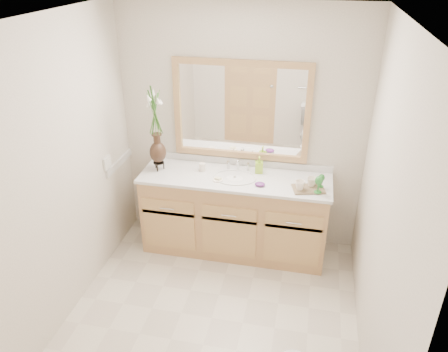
% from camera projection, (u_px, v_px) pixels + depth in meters
% --- Properties ---
extents(floor, '(2.60, 2.60, 0.00)m').
position_uv_depth(floor, '(212.00, 318.00, 3.69)').
color(floor, beige).
rests_on(floor, ground).
extents(ceiling, '(2.40, 2.60, 0.02)m').
position_uv_depth(ceiling, '(206.00, 19.00, 2.59)').
color(ceiling, white).
rests_on(ceiling, wall_back).
extents(wall_back, '(2.40, 0.02, 2.40)m').
position_uv_depth(wall_back, '(241.00, 130.00, 4.27)').
color(wall_back, silver).
rests_on(wall_back, floor).
extents(wall_front, '(2.40, 0.02, 2.40)m').
position_uv_depth(wall_front, '(143.00, 332.00, 2.01)').
color(wall_front, silver).
rests_on(wall_front, floor).
extents(wall_left, '(0.02, 2.60, 2.40)m').
position_uv_depth(wall_left, '(58.00, 179.00, 3.36)').
color(wall_left, silver).
rests_on(wall_left, floor).
extents(wall_right, '(0.02, 2.60, 2.40)m').
position_uv_depth(wall_right, '(384.00, 213.00, 2.92)').
color(wall_right, silver).
rests_on(wall_right, floor).
extents(vanity, '(1.80, 0.55, 0.80)m').
position_uv_depth(vanity, '(235.00, 215.00, 4.39)').
color(vanity, tan).
rests_on(vanity, floor).
extents(counter, '(1.84, 0.57, 0.03)m').
position_uv_depth(counter, '(235.00, 178.00, 4.20)').
color(counter, silver).
rests_on(counter, vanity).
extents(sink, '(0.38, 0.34, 0.23)m').
position_uv_depth(sink, '(235.00, 183.00, 4.20)').
color(sink, white).
rests_on(sink, counter).
extents(mirror, '(1.32, 0.04, 0.97)m').
position_uv_depth(mirror, '(241.00, 111.00, 4.15)').
color(mirror, white).
rests_on(mirror, wall_back).
extents(switch_plate, '(0.02, 0.12, 0.12)m').
position_uv_depth(switch_plate, '(107.00, 163.00, 4.12)').
color(switch_plate, white).
rests_on(switch_plate, wall_left).
extents(door, '(0.80, 0.03, 2.00)m').
position_uv_depth(door, '(90.00, 349.00, 2.17)').
color(door, tan).
rests_on(door, floor).
extents(flower_vase, '(0.19, 0.19, 0.78)m').
position_uv_depth(flower_vase, '(155.00, 119.00, 4.09)').
color(flower_vase, black).
rests_on(flower_vase, counter).
extents(tumbler, '(0.06, 0.06, 0.08)m').
position_uv_depth(tumbler, '(202.00, 167.00, 4.29)').
color(tumbler, white).
rests_on(tumbler, counter).
extents(soap_dish, '(0.10, 0.10, 0.03)m').
position_uv_depth(soap_dish, '(218.00, 180.00, 4.12)').
color(soap_dish, white).
rests_on(soap_dish, counter).
extents(soap_bottle, '(0.08, 0.08, 0.15)m').
position_uv_depth(soap_bottle, '(259.00, 165.00, 4.24)').
color(soap_bottle, '#99CD30').
rests_on(soap_bottle, counter).
extents(purple_dish, '(0.10, 0.08, 0.03)m').
position_uv_depth(purple_dish, '(260.00, 184.00, 4.02)').
color(purple_dish, '#662878').
rests_on(purple_dish, counter).
extents(tray, '(0.32, 0.25, 0.01)m').
position_uv_depth(tray, '(308.00, 189.00, 3.96)').
color(tray, brown).
rests_on(tray, counter).
extents(mug_left, '(0.11, 0.10, 0.09)m').
position_uv_depth(mug_left, '(300.00, 185.00, 3.92)').
color(mug_left, white).
rests_on(mug_left, tray).
extents(mug_right, '(0.09, 0.09, 0.09)m').
position_uv_depth(mug_right, '(312.00, 181.00, 3.98)').
color(mug_right, white).
rests_on(mug_right, tray).
extents(goblet_front, '(0.07, 0.07, 0.16)m').
position_uv_depth(goblet_front, '(319.00, 182.00, 3.84)').
color(goblet_front, '#27772C').
rests_on(goblet_front, tray).
extents(goblet_back, '(0.06, 0.06, 0.13)m').
position_uv_depth(goblet_back, '(322.00, 178.00, 3.95)').
color(goblet_back, '#27772C').
rests_on(goblet_back, tray).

